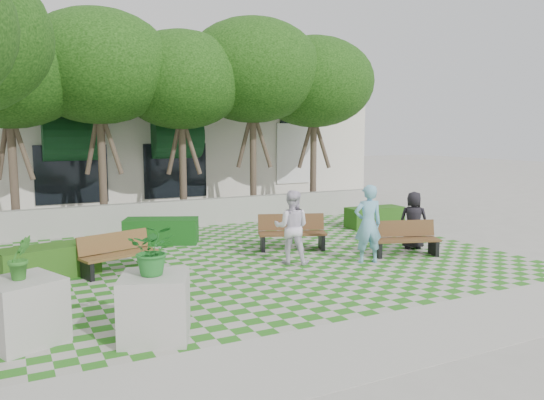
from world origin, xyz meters
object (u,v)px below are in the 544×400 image
hedge_midleft (161,231)px  person_dark (414,220)px  hedge_east (375,217)px  bench_mid (292,233)px  hedge_west (49,262)px  bench_west (118,254)px  planter_front (155,293)px  bench_east (405,239)px  person_blue (368,224)px  planter_back (23,308)px  person_white (292,227)px

hedge_midleft → person_dark: 7.10m
hedge_east → person_dark: 3.33m
bench_mid → hedge_midleft: 3.81m
bench_mid → person_dark: bearing=-3.8°
hedge_east → hedge_west: size_ratio=0.95×
bench_west → hedge_west: (-1.42, 0.27, -0.08)m
bench_mid → hedge_midleft: (-2.96, 2.39, -0.10)m
hedge_west → person_dark: person_dark is taller
planter_front → person_dark: (7.96, 3.09, 0.06)m
person_dark → hedge_west: bearing=25.4°
bench_east → bench_west: bench_west is taller
hedge_midleft → person_blue: (3.88, -4.52, 0.60)m
bench_mid → planter_back: planter_back is taller
hedge_west → bench_east: bearing=-12.9°
planter_back → person_white: 6.48m
planter_back → person_dark: size_ratio=1.05×
bench_mid → person_dark: 3.35m
bench_mid → planter_back: 7.74m
planter_front → person_white: bearing=37.0°
person_dark → person_white: person_white is taller
person_dark → bench_east: bearing=69.6°
bench_mid → person_dark: size_ratio=1.21×
bench_east → hedge_midleft: bearing=158.9°
bench_east → person_white: 3.11m
bench_mid → hedge_east: bearing=43.6°
hedge_midleft → person_dark: size_ratio=1.30×
hedge_midleft → planter_back: planter_back is taller
bench_mid → bench_west: (-4.70, -0.30, -0.02)m
hedge_west → planter_front: size_ratio=1.13×
planter_front → planter_back: (-1.82, 0.73, -0.18)m
planter_front → person_blue: 6.32m
hedge_east → bench_west: bearing=-167.2°
bench_mid → planter_back: bearing=-129.7°
hedge_east → person_dark: bearing=-109.6°
hedge_west → planter_back: size_ratio=1.22×
person_dark → hedge_east: bearing=-75.6°
planter_back → planter_front: bearing=-21.7°
hedge_east → planter_back: planter_back is taller
hedge_west → planter_back: planter_back is taller
person_dark → person_white: 3.78m
person_dark → person_white: bearing=33.0°
hedge_midleft → planter_back: bearing=-121.7°
bench_west → hedge_midleft: 3.21m
person_white → bench_west: bearing=19.0°
hedge_midleft → planter_back: size_ratio=1.24×
bench_west → planter_back: size_ratio=1.10×
planter_front → person_blue: (5.86, 2.36, 0.23)m
hedge_midleft → hedge_east: bearing=-5.6°
person_blue → person_white: bearing=-10.1°
planter_front → planter_back: bearing=158.3°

